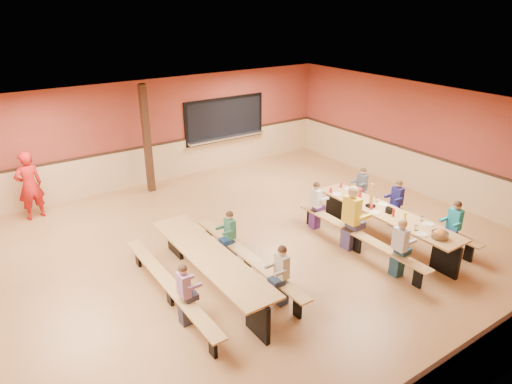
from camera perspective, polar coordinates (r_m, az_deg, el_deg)
ground at (r=9.84m, az=-1.90°, el=-7.79°), size 12.00×12.00×0.00m
room_envelope at (r=9.50m, az=-1.95°, el=-4.22°), size 12.04×10.04×3.02m
kitchen_pass_through at (r=14.48m, az=-3.90°, el=8.81°), size 2.78×0.28×1.38m
structural_post at (r=12.82m, az=-13.47°, el=6.39°), size 0.18×0.18×3.00m
cafeteria_table_main at (r=10.47m, az=15.85°, el=-3.44°), size 1.91×3.70×0.74m
cafeteria_table_second at (r=8.54m, az=-5.77°, el=-9.03°), size 1.91×3.70×0.74m
seated_child_white_left at (r=9.29m, az=17.47°, el=-6.71°), size 0.36×0.30×1.20m
seated_adult_yellow at (r=9.97m, az=11.80°, el=-3.22°), size 0.47×0.39×1.42m
seated_child_grey_left at (r=10.76m, az=7.45°, el=-1.70°), size 0.34×0.28×1.15m
seated_child_teal_right at (r=10.50m, az=23.44°, el=-4.09°), size 0.36×0.29×1.18m
seated_child_navy_right at (r=11.26m, az=17.14°, el=-1.38°), size 0.34×0.28×1.16m
seated_child_char_right at (r=11.92m, az=13.06°, el=0.34°), size 0.33×0.27×1.12m
seated_child_purple_sec at (r=7.75m, az=-8.94°, el=-12.61°), size 0.33×0.27×1.13m
seated_child_green_sec at (r=9.35m, az=-3.25°, el=-5.63°), size 0.33×0.27×1.12m
seated_child_tan_sec at (r=8.11m, az=3.22°, el=-10.40°), size 0.34×0.28×1.15m
standing_woman at (r=12.33m, az=-26.46°, el=0.72°), size 0.70×0.54×1.72m
punch_pitcher at (r=10.92m, az=12.71°, el=-0.10°), size 0.16×0.16×0.22m
chip_bowl at (r=9.59m, az=21.99°, el=-4.92°), size 0.32×0.32×0.15m
napkin_dispenser at (r=10.30m, az=16.31°, el=-2.23°), size 0.10×0.14×0.13m
condiment_mustard at (r=10.08m, az=18.12°, el=-2.90°), size 0.06×0.06×0.17m
condiment_ketchup at (r=10.17m, az=16.82°, el=-2.50°), size 0.06×0.06×0.17m
table_paddle at (r=10.46m, az=14.17°, el=-1.15°), size 0.16×0.16×0.56m
place_settings at (r=10.36m, az=16.01°, el=-2.10°), size 0.65×3.30×0.11m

